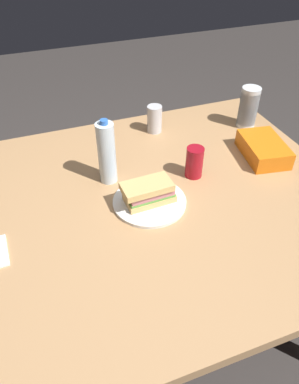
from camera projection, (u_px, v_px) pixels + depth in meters
ground_plane at (152, 314)px, 1.77m from camera, size 8.00×8.00×0.00m
dining_table at (152, 216)px, 1.34m from camera, size 1.43×1.19×0.75m
paper_plate at (150, 202)px, 1.27m from camera, size 0.26×0.26×0.01m
sandwich at (149, 192)px, 1.24m from camera, size 0.19×0.10×0.08m
soda_can_red at (194, 162)px, 1.36m from camera, size 0.07×0.07×0.12m
chip_bag at (263, 149)px, 1.47m from camera, size 0.19×0.25×0.07m
water_bottle_tall at (107, 153)px, 1.30m from camera, size 0.07×0.07×0.25m
plastic_cup_stack at (248, 107)px, 1.63m from camera, size 0.08×0.08×0.18m
soda_can_silver at (154, 119)px, 1.61m from camera, size 0.07×0.07×0.12m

